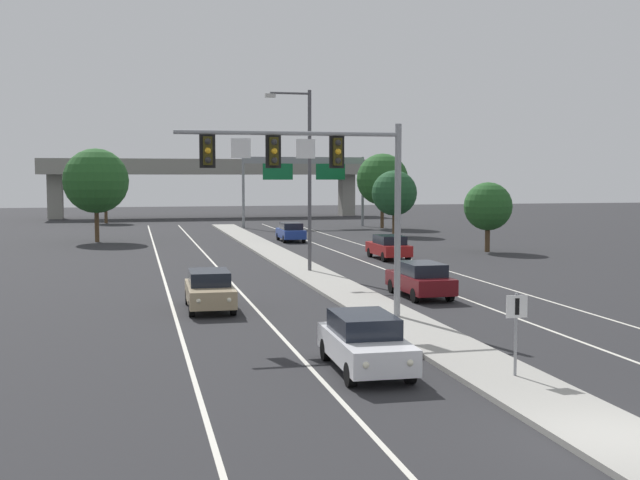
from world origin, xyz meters
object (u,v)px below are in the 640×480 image
at_px(car_receding_darkred, 420,279).
at_px(car_oncoming_white, 365,342).
at_px(car_oncoming_tan, 209,290).
at_px(car_receding_blue, 291,232).
at_px(overhead_signal_mast, 321,173).
at_px(tree_far_right_b, 382,179).
at_px(tree_far_left_b, 105,189).
at_px(highway_sign_gantry, 304,169).
at_px(tree_far_right_a, 394,193).
at_px(street_lamp_median, 306,169).
at_px(car_receding_red, 389,247).
at_px(median_sign_post, 516,322).
at_px(tree_far_left_a, 96,181).
at_px(tree_far_right_c, 488,207).

bearing_deg(car_receding_darkred, car_oncoming_white, -116.81).
xyz_separation_m(car_oncoming_tan, car_receding_blue, (9.72, 32.32, 0.00)).
bearing_deg(overhead_signal_mast, tree_far_right_b, 69.90).
bearing_deg(car_oncoming_tan, overhead_signal_mast, -46.89).
xyz_separation_m(car_receding_blue, tree_far_left_b, (-15.81, 30.17, 3.15)).
relative_size(highway_sign_gantry, tree_far_right_a, 2.23).
bearing_deg(highway_sign_gantry, street_lamp_median, -101.96).
relative_size(car_oncoming_white, car_receding_red, 1.01).
bearing_deg(street_lamp_median, median_sign_post, -89.00).
bearing_deg(car_receding_blue, street_lamp_median, -98.89).
relative_size(overhead_signal_mast, car_oncoming_white, 1.85).
height_order(car_oncoming_white, tree_far_left_b, tree_far_left_b).
xyz_separation_m(street_lamp_median, car_receding_red, (6.84, 5.96, -4.97)).
distance_m(highway_sign_gantry, tree_far_right_b, 8.45).
bearing_deg(car_oncoming_white, tree_far_right_b, 71.84).
bearing_deg(overhead_signal_mast, tree_far_right_a, 67.89).
bearing_deg(street_lamp_median, tree_far_left_b, 103.63).
xyz_separation_m(median_sign_post, tree_far_left_b, (-12.90, 75.71, 2.38)).
distance_m(street_lamp_median, car_oncoming_white, 23.02).
bearing_deg(tree_far_right_a, car_receding_blue, -158.24).
bearing_deg(street_lamp_median, tree_far_right_a, 61.61).
relative_size(overhead_signal_mast, tree_far_left_b, 1.37).
distance_m(car_receding_red, tree_far_left_b, 49.53).
xyz_separation_m(car_receding_blue, tree_far_right_a, (10.42, 4.16, 3.06)).
height_order(car_oncoming_tan, car_receding_blue, same).
distance_m(tree_far_left_b, tree_far_left_a, 26.89).
bearing_deg(street_lamp_median, car_oncoming_tan, -120.10).
relative_size(median_sign_post, tree_far_left_a, 0.29).
relative_size(car_receding_darkred, tree_far_right_b, 0.58).
xyz_separation_m(street_lamp_median, car_receding_blue, (3.33, 21.29, -4.97)).
relative_size(median_sign_post, car_oncoming_tan, 0.49).
distance_m(street_lamp_median, tree_far_left_a, 27.52).
bearing_deg(car_receding_darkred, street_lamp_median, 107.47).
bearing_deg(car_receding_red, car_receding_blue, 102.88).
xyz_separation_m(overhead_signal_mast, median_sign_post, (3.10, -9.25, -3.94)).
height_order(street_lamp_median, tree_far_right_a, street_lamp_median).
relative_size(tree_far_right_a, tree_far_right_c, 1.19).
distance_m(car_oncoming_white, car_receding_darkred, 13.85).
relative_size(car_oncoming_white, tree_far_right_b, 0.58).
distance_m(overhead_signal_mast, tree_far_left_a, 40.75).
bearing_deg(tree_far_right_a, tree_far_right_c, -84.50).
relative_size(overhead_signal_mast, tree_far_right_a, 1.40).
relative_size(car_oncoming_tan, tree_far_left_a, 0.58).
height_order(car_oncoming_white, tree_far_right_b, tree_far_right_b).
xyz_separation_m(street_lamp_median, tree_far_left_a, (-12.33, 24.59, -0.76)).
bearing_deg(tree_far_right_c, car_receding_darkred, -122.58).
bearing_deg(tree_far_right_b, car_receding_darkred, -105.65).
height_order(overhead_signal_mast, tree_far_right_c, overhead_signal_mast).
relative_size(car_receding_blue, tree_far_left_b, 0.74).
distance_m(car_receding_red, tree_far_right_b, 31.55).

